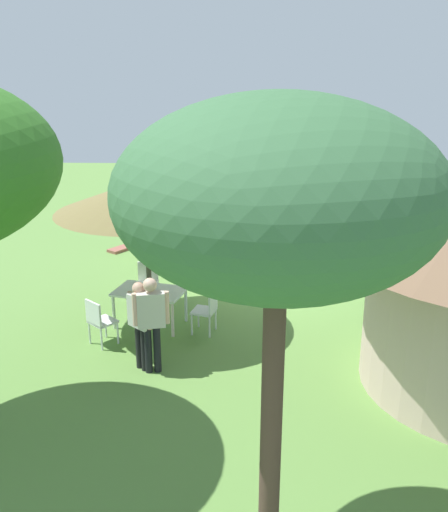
% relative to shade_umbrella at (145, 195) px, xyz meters
% --- Properties ---
extents(ground_plane, '(36.00, 36.00, 0.00)m').
position_rel_shade_umbrella_xyz_m(ground_plane, '(-2.18, -2.19, -2.65)').
color(ground_plane, '#5B853D').
extents(shade_umbrella, '(3.41, 3.41, 2.96)m').
position_rel_shade_umbrella_xyz_m(shade_umbrella, '(0.00, 0.00, 0.00)').
color(shade_umbrella, '#403E32').
rests_on(shade_umbrella, ground_plane).
extents(patio_dining_table, '(1.52, 1.16, 0.74)m').
position_rel_shade_umbrella_xyz_m(patio_dining_table, '(-0.00, 0.00, -1.99)').
color(patio_dining_table, silver).
rests_on(patio_dining_table, ground_plane).
extents(patio_chair_west_end, '(0.61, 0.61, 0.90)m').
position_rel_shade_umbrella_xyz_m(patio_chair_west_end, '(0.80, 0.91, -2.12)').
color(patio_chair_west_end, white).
rests_on(patio_chair_west_end, ground_plane).
extents(patio_chair_east_end, '(0.52, 0.53, 0.90)m').
position_rel_shade_umbrella_xyz_m(patio_chair_east_end, '(-1.17, 0.32, -2.12)').
color(patio_chair_east_end, silver).
rests_on(patio_chair_east_end, ground_plane).
extents(patio_chair_near_lawn, '(0.51, 0.49, 0.90)m').
position_rel_shade_umbrella_xyz_m(patio_chair_near_lawn, '(0.23, -1.19, -2.12)').
color(patio_chair_near_lawn, white).
rests_on(patio_chair_near_lawn, ground_plane).
extents(guest_beside_umbrella, '(0.45, 0.43, 1.58)m').
position_rel_shade_umbrella_xyz_m(guest_beside_umbrella, '(-0.13, 1.74, -1.69)').
color(guest_beside_umbrella, black).
rests_on(guest_beside_umbrella, ground_plane).
extents(guest_behind_table, '(0.60, 0.30, 1.69)m').
position_rel_shade_umbrella_xyz_m(guest_behind_table, '(-0.34, 1.84, -1.63)').
color(guest_behind_table, black).
rests_on(guest_behind_table, ground_plane).
extents(standing_watcher, '(0.47, 0.45, 1.65)m').
position_rel_shade_umbrella_xyz_m(standing_watcher, '(-3.40, -4.81, -1.65)').
color(standing_watcher, black).
rests_on(standing_watcher, ground_plane).
extents(striped_lounge_chair, '(0.80, 0.94, 0.64)m').
position_rel_shade_umbrella_xyz_m(striped_lounge_chair, '(-1.35, -2.89, -2.39)').
color(striped_lounge_chair, '#C14936').
rests_on(striped_lounge_chair, ground_plane).
extents(zebra_nearest_camera, '(2.17, 1.13, 1.56)m').
position_rel_shade_umbrella_xyz_m(zebra_nearest_camera, '(0.33, -4.39, -1.62)').
color(zebra_nearest_camera, silver).
rests_on(zebra_nearest_camera, ground_plane).
extents(zebra_by_umbrella, '(1.06, 2.21, 1.49)m').
position_rel_shade_umbrella_xyz_m(zebra_by_umbrella, '(-5.52, -3.38, -1.68)').
color(zebra_by_umbrella, silver).
rests_on(zebra_by_umbrella, ground_plane).
extents(acacia_tree_right_background, '(2.80, 2.80, 4.75)m').
position_rel_shade_umbrella_xyz_m(acacia_tree_right_background, '(-2.13, 5.67, 1.24)').
color(acacia_tree_right_background, '#4C362D').
rests_on(acacia_tree_right_background, ground_plane).
extents(brick_patio_kerb, '(1.92, 2.49, 0.08)m').
position_rel_shade_umbrella_xyz_m(brick_patio_kerb, '(1.03, -5.68, -2.61)').
color(brick_patio_kerb, '#925747').
rests_on(brick_patio_kerb, ground_plane).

